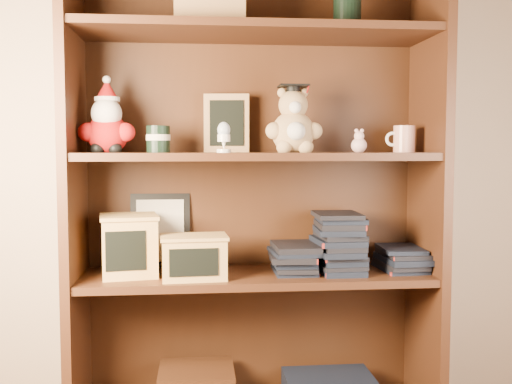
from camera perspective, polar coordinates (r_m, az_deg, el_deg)
bookcase at (r=2.02m, az=-0.21°, el=-1.06°), size 1.20×0.35×1.60m
shelf_lower at (r=2.01m, az=0.00°, el=-8.05°), size 1.14×0.33×0.02m
shelf_upper at (r=1.97m, az=0.00°, el=3.42°), size 1.14×0.33×0.02m
santa_plush at (r=1.97m, az=-13.99°, el=6.33°), size 0.18×0.13×0.25m
teachers_tin at (r=1.96m, az=-9.29°, el=5.01°), size 0.08×0.08×0.09m
chalkboard_plaque at (r=2.08m, az=-2.82°, el=6.47°), size 0.16×0.09×0.20m
egg_cup at (r=1.88m, az=-3.08°, el=5.34°), size 0.05×0.05×0.10m
grad_teddy_bear at (r=1.98m, az=3.58°, el=6.28°), size 0.19×0.16×0.23m
pink_figurine at (r=2.03m, az=9.78°, el=4.60°), size 0.05×0.05×0.08m
teacher_mug at (r=2.07m, az=13.87°, el=4.91°), size 0.10×0.07×0.09m
certificate_frame at (r=2.12m, az=-9.10°, el=-3.62°), size 0.21×0.05×0.26m
treats_box at (r=1.99m, az=-12.00°, el=-4.95°), size 0.21×0.21×0.20m
pencils_box at (r=1.92m, az=-5.93°, el=-6.13°), size 0.22×0.16×0.14m
book_stack_left at (r=2.02m, az=3.69°, el=-6.28°), size 0.14×0.20×0.10m
book_stack_mid at (r=2.04m, az=7.79°, el=-4.83°), size 0.14×0.20×0.19m
book_stack_right at (r=2.11m, az=13.74°, el=-6.15°), size 0.14×0.20×0.08m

